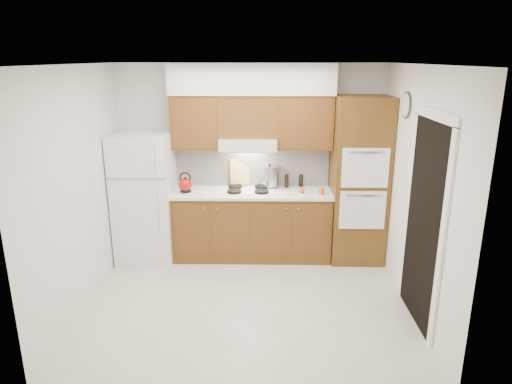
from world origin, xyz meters
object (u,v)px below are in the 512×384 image
fridge (145,198)px  kettle (185,185)px  oven_cabinet (359,180)px  stock_pot (269,176)px

fridge → kettle: size_ratio=9.65×
fridge → kettle: (0.55, -0.00, 0.18)m
oven_cabinet → fridge: bearing=-179.3°
fridge → kettle: 0.58m
fridge → kettle: bearing=-0.1°
stock_pot → kettle: bearing=-167.1°
fridge → stock_pot: 1.70m
fridge → oven_cabinet: bearing=0.7°
kettle → fridge: bearing=-178.2°
fridge → stock_pot: fridge is taller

